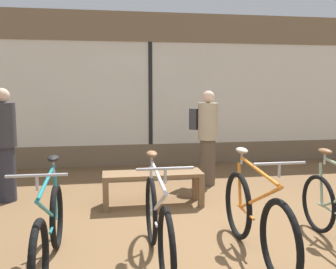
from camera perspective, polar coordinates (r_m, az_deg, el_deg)
name	(u,v)px	position (r m, az deg, el deg)	size (l,w,h in m)	color
ground_plane	(196,244)	(4.20, 4.35, -16.32)	(24.00, 24.00, 0.00)	brown
shop_back_wall	(150,88)	(7.97, -2.72, 7.02)	(12.00, 0.08, 3.20)	#7A664C
bicycle_left	(49,231)	(3.68, -17.64, -13.87)	(0.46, 1.72, 1.02)	black
bicycle_center_left	(157,224)	(3.60, -1.61, -13.50)	(0.46, 1.76, 1.05)	black
bicycle_center_right	(256,218)	(3.85, 13.20, -12.30)	(0.46, 1.77, 1.06)	black
display_bench	(153,178)	(5.32, -2.33, -6.71)	(1.40, 0.44, 0.48)	brown
customer_near_rack	(207,135)	(6.38, 5.95, -0.04)	(0.54, 0.55, 1.61)	brown
customer_by_window	(5,143)	(5.92, -23.63, -1.16)	(0.44, 0.44, 1.66)	#2D2D38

